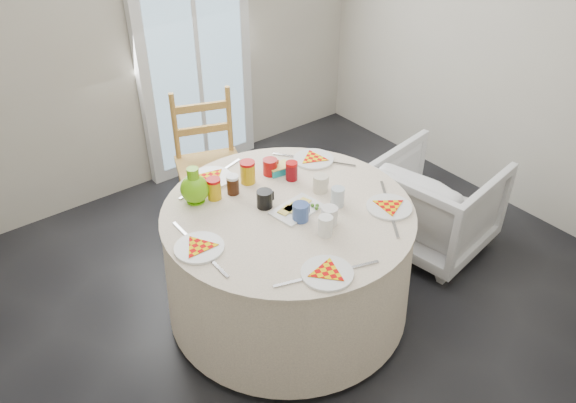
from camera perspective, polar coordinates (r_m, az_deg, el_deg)
floor at (r=3.59m, az=2.39°, el=-10.86°), size 4.00×4.00×0.00m
wall_back at (r=4.41m, az=-14.85°, el=17.01°), size 4.00×0.02×2.60m
wall_right at (r=4.31m, az=24.46°, el=14.68°), size 0.02×4.00×2.60m
glass_door at (r=4.61m, az=-9.50°, el=15.12°), size 1.00×0.08×2.10m
table at (r=3.35m, az=-0.00°, el=-5.98°), size 1.46×1.46×0.74m
wooden_chair at (r=4.04m, az=-7.87°, el=3.18°), size 0.58×0.56×1.02m
armchair at (r=3.98m, az=14.82°, el=0.34°), size 0.79×0.83×0.75m
place_settings at (r=3.11m, az=-0.00°, el=-0.45°), size 1.51×1.51×0.03m
jar_cluster at (r=3.26m, az=-3.66°, el=2.38°), size 0.58×0.36×0.16m
butter_tub at (r=3.43m, az=-0.91°, el=3.53°), size 0.15×0.12×0.05m
green_pitcher at (r=3.17m, az=-9.54°, el=1.92°), size 0.17×0.17×0.21m
cheese_platter at (r=3.11m, az=0.90°, el=-0.49°), size 0.30×0.22×0.04m
mugs_glasses at (r=3.13m, az=1.56°, el=0.64°), size 0.85×0.85×0.12m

